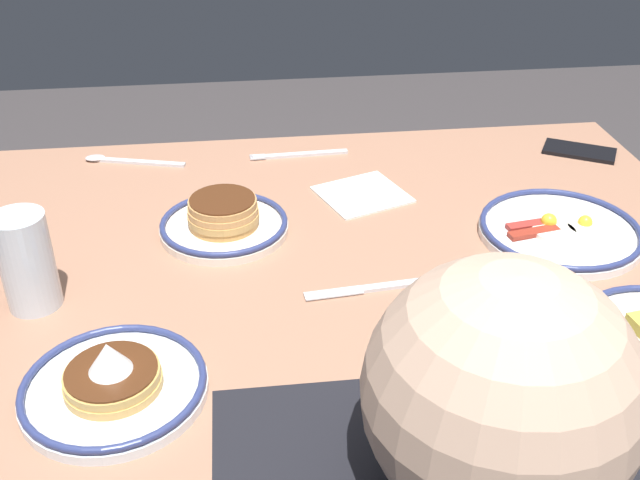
% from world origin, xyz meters
% --- Properties ---
extents(dining_table, '(1.33, 0.98, 0.75)m').
position_xyz_m(dining_table, '(0.00, 0.00, 0.62)').
color(dining_table, '#9E6F55').
rests_on(dining_table, ground_plane).
extents(plate_near_main, '(0.22, 0.22, 0.06)m').
position_xyz_m(plate_near_main, '(0.18, -0.10, 0.77)').
color(plate_near_main, silver).
rests_on(plate_near_main, dining_table).
extents(plate_center_pancakes, '(0.23, 0.23, 0.08)m').
position_xyz_m(plate_center_pancakes, '(0.33, 0.29, 0.76)').
color(plate_center_pancakes, white).
rests_on(plate_center_pancakes, dining_table).
extents(plate_far_side, '(0.27, 0.27, 0.04)m').
position_xyz_m(plate_far_side, '(-0.38, -0.01, 0.76)').
color(plate_far_side, white).
rests_on(plate_far_side, dining_table).
extents(drinking_glass, '(0.08, 0.08, 0.15)m').
position_xyz_m(drinking_glass, '(0.46, 0.08, 0.81)').
color(drinking_glass, silver).
rests_on(drinking_glass, dining_table).
extents(cell_phone, '(0.16, 0.13, 0.01)m').
position_xyz_m(cell_phone, '(-0.56, -0.33, 0.75)').
color(cell_phone, black).
rests_on(cell_phone, dining_table).
extents(paper_napkin, '(0.19, 0.18, 0.00)m').
position_xyz_m(paper_napkin, '(-0.07, -0.20, 0.75)').
color(paper_napkin, white).
rests_on(paper_napkin, dining_table).
extents(fork_near, '(0.20, 0.03, 0.01)m').
position_xyz_m(fork_near, '(0.03, -0.39, 0.75)').
color(fork_near, silver).
rests_on(fork_near, dining_table).
extents(butter_knife, '(0.23, 0.04, 0.01)m').
position_xyz_m(butter_knife, '(-0.05, 0.10, 0.75)').
color(butter_knife, silver).
rests_on(butter_knife, dining_table).
extents(tea_spoon, '(0.20, 0.07, 0.01)m').
position_xyz_m(tea_spoon, '(0.39, -0.40, 0.75)').
color(tea_spoon, silver).
rests_on(tea_spoon, dining_table).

